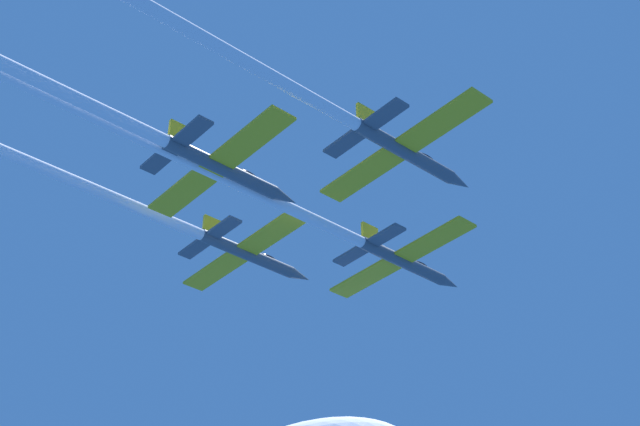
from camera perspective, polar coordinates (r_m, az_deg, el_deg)
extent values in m
cylinder|color=#4C5660|center=(76.22, 5.29, -3.09)|extent=(1.04, 9.48, 1.04)
cone|color=#4C5660|center=(79.96, 8.23, -4.46)|extent=(1.02, 2.09, 1.02)
ellipsoid|color=black|center=(77.77, 6.36, -3.32)|extent=(0.73, 1.90, 0.52)
cube|color=yellow|center=(78.44, 2.91, -4.16)|extent=(7.21, 2.09, 0.23)
cube|color=yellow|center=(73.56, 7.29, -1.70)|extent=(7.21, 2.09, 0.23)
cube|color=yellow|center=(74.60, 3.17, -1.29)|extent=(0.27, 1.71, 1.52)
cube|color=#4C5660|center=(75.13, 1.98, -2.73)|extent=(3.24, 1.25, 0.23)
cube|color=#4C5660|center=(72.51, 4.25, -1.39)|extent=(3.24, 1.25, 0.23)
cylinder|color=white|center=(64.29, -9.64, 3.89)|extent=(0.94, 37.20, 0.94)
cylinder|color=#4C5660|center=(76.70, -4.61, -2.63)|extent=(1.04, 9.48, 1.04)
cone|color=#4C5660|center=(79.70, -1.26, -4.04)|extent=(1.02, 2.09, 1.02)
ellipsoid|color=black|center=(77.98, -3.36, -2.87)|extent=(0.73, 1.90, 0.52)
cube|color=yellow|center=(79.42, -6.66, -3.68)|extent=(7.21, 2.09, 0.23)
cube|color=yellow|center=(73.64, -2.99, -1.24)|extent=(7.21, 2.09, 0.23)
cube|color=yellow|center=(75.60, -6.87, -0.82)|extent=(0.27, 1.71, 1.52)
cube|color=#4C5660|center=(76.38, -7.96, -2.24)|extent=(3.24, 1.25, 0.23)
cube|color=#4C5660|center=(73.31, -6.10, -0.91)|extent=(3.24, 1.25, 0.23)
cylinder|color=#4C5660|center=(65.09, 5.43, 3.88)|extent=(1.04, 9.48, 1.04)
cone|color=#4C5660|center=(68.62, 8.85, 1.93)|extent=(1.02, 2.09, 1.02)
ellipsoid|color=black|center=(66.60, 6.68, 3.46)|extent=(0.73, 1.90, 0.52)
cube|color=yellow|center=(67.13, 2.66, 2.41)|extent=(7.21, 2.09, 0.23)
cube|color=yellow|center=(62.69, 7.80, 5.80)|extent=(7.21, 2.09, 0.23)
cube|color=yellow|center=(63.78, 2.95, 6.16)|extent=(0.27, 1.71, 1.52)
cube|color=#4C5660|center=(64.08, 1.55, 4.43)|extent=(3.24, 1.25, 0.23)
cube|color=#4C5660|center=(61.70, 4.22, 6.30)|extent=(3.24, 1.25, 0.23)
cylinder|color=#4C5660|center=(64.98, -6.20, 2.84)|extent=(1.04, 9.48, 1.04)
cone|color=#4C5660|center=(67.69, -2.21, 0.95)|extent=(1.02, 2.09, 1.02)
ellipsoid|color=black|center=(66.17, -4.71, 2.45)|extent=(0.73, 1.90, 0.52)
cube|color=yellow|center=(67.63, -8.55, 1.39)|extent=(7.21, 2.09, 0.23)
cube|color=yellow|center=(62.05, -4.36, 4.76)|extent=(7.21, 2.09, 0.23)
cube|color=yellow|center=(64.21, -8.90, 5.06)|extent=(0.27, 1.71, 1.52)
cube|color=#4C5660|center=(64.85, -10.17, 3.32)|extent=(3.24, 1.25, 0.23)
cube|color=#4C5660|center=(61.89, -8.07, 5.17)|extent=(3.24, 1.25, 0.23)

